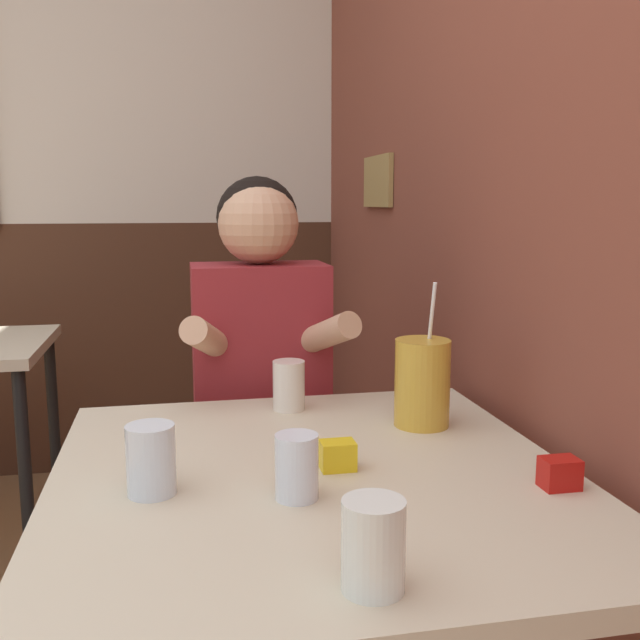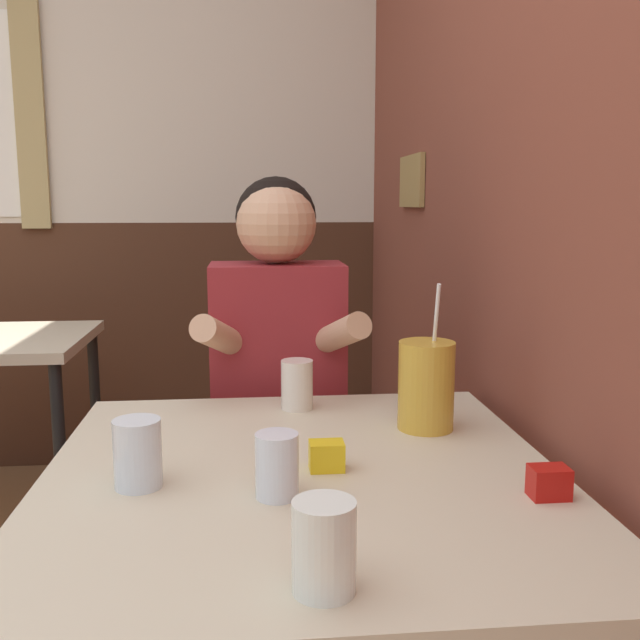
# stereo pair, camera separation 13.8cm
# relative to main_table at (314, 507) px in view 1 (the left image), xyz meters

# --- Properties ---
(brick_wall_right) EXTENTS (0.08, 4.49, 2.70)m
(brick_wall_right) POSITION_rel_main_table_xyz_m (0.51, 0.81, 0.68)
(brick_wall_right) COLOR brown
(brick_wall_right) RESTS_ON ground_plane
(back_wall) EXTENTS (5.27, 0.09, 2.70)m
(back_wall) POSITION_rel_main_table_xyz_m (-0.67, 2.08, 0.69)
(back_wall) COLOR beige
(back_wall) RESTS_ON ground_plane
(main_table) EXTENTS (0.89, 0.96, 0.73)m
(main_table) POSITION_rel_main_table_xyz_m (0.00, 0.00, 0.00)
(main_table) COLOR beige
(main_table) RESTS_ON ground_plane
(person_seated) EXTENTS (0.42, 0.40, 1.25)m
(person_seated) POSITION_rel_main_table_xyz_m (-0.02, 0.64, -0.01)
(person_seated) COLOR maroon
(person_seated) RESTS_ON ground_plane
(cocktail_pitcher) EXTENTS (0.11, 0.11, 0.30)m
(cocktail_pitcher) POSITION_rel_main_table_xyz_m (0.27, 0.21, 0.16)
(cocktail_pitcher) COLOR gold
(cocktail_pitcher) RESTS_ON main_table
(glass_near_pitcher) EXTENTS (0.07, 0.07, 0.10)m
(glass_near_pitcher) POSITION_rel_main_table_xyz_m (-0.05, -0.10, 0.12)
(glass_near_pitcher) COLOR silver
(glass_near_pitcher) RESTS_ON main_table
(glass_center) EXTENTS (0.08, 0.08, 0.11)m
(glass_center) POSITION_rel_main_table_xyz_m (-0.00, -0.39, 0.12)
(glass_center) COLOR silver
(glass_center) RESTS_ON main_table
(glass_far_side) EXTENTS (0.07, 0.07, 0.11)m
(glass_far_side) POSITION_rel_main_table_xyz_m (0.02, 0.38, 0.12)
(glass_far_side) COLOR silver
(glass_far_side) RESTS_ON main_table
(glass_by_brick) EXTENTS (0.08, 0.08, 0.11)m
(glass_by_brick) POSITION_rel_main_table_xyz_m (-0.27, -0.04, 0.12)
(glass_by_brick) COLOR silver
(glass_by_brick) RESTS_ON main_table
(condiment_ketchup) EXTENTS (0.06, 0.04, 0.05)m
(condiment_ketchup) POSITION_rel_main_table_xyz_m (0.38, -0.15, 0.09)
(condiment_ketchup) COLOR #B7140F
(condiment_ketchup) RESTS_ON main_table
(condiment_mustard) EXTENTS (0.06, 0.04, 0.05)m
(condiment_mustard) POSITION_rel_main_table_xyz_m (0.04, 0.00, 0.09)
(condiment_mustard) COLOR yellow
(condiment_mustard) RESTS_ON main_table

